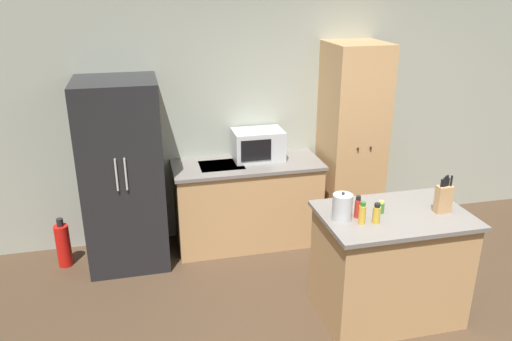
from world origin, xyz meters
TOP-DOWN VIEW (x-y plane):
  - wall_back at (0.00, 2.33)m, footprint 7.20×0.06m
  - refrigerator at (-1.96, 1.93)m, footprint 0.75×0.76m
  - back_counter at (-0.73, 2.00)m, footprint 1.53×0.64m
  - pantry_cabinet at (0.41, 1.99)m, footprint 0.58×0.64m
  - kitchen_island at (0.14, 0.52)m, footprint 1.17×0.78m
  - microwave at (-0.59, 2.10)m, footprint 0.52×0.36m
  - knife_block at (0.51, 0.45)m, footprint 0.12×0.07m
  - spice_bottle_tall_dark at (-0.24, 0.63)m, footprint 0.04×0.04m
  - spice_bottle_short_red at (-0.19, 0.41)m, footprint 0.05×0.05m
  - spice_bottle_amber_oil at (0.04, 0.55)m, footprint 0.05×0.05m
  - spice_bottle_green_herb at (-0.08, 0.40)m, footprint 0.06×0.06m
  - spice_bottle_pale_salt at (-0.18, 0.52)m, footprint 0.05×0.05m
  - kettle at (-0.31, 0.52)m, footprint 0.15×0.15m
  - fire_extinguisher at (-2.60, 1.94)m, footprint 0.14×0.14m

SIDE VIEW (x-z plane):
  - fire_extinguisher at x=-2.60m, z-range -0.03..0.48m
  - back_counter at x=-0.73m, z-range 0.00..0.91m
  - kitchen_island at x=0.14m, z-range 0.00..0.94m
  - refrigerator at x=-1.96m, z-range 0.00..1.83m
  - spice_bottle_amber_oil at x=0.04m, z-range 0.93..1.03m
  - spice_bottle_tall_dark at x=-0.24m, z-range 0.93..1.05m
  - spice_bottle_green_herb at x=-0.08m, z-range 0.93..1.09m
  - spice_bottle_short_red at x=-0.19m, z-range 0.93..1.11m
  - spice_bottle_pale_salt at x=-0.18m, z-range 0.93..1.11m
  - kettle at x=-0.31m, z-range 0.92..1.15m
  - pantry_cabinet at x=0.41m, z-range 0.00..2.08m
  - knife_block at x=0.51m, z-range 0.90..1.21m
  - microwave at x=-0.59m, z-range 0.91..1.21m
  - wall_back at x=0.00m, z-range 0.00..2.60m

